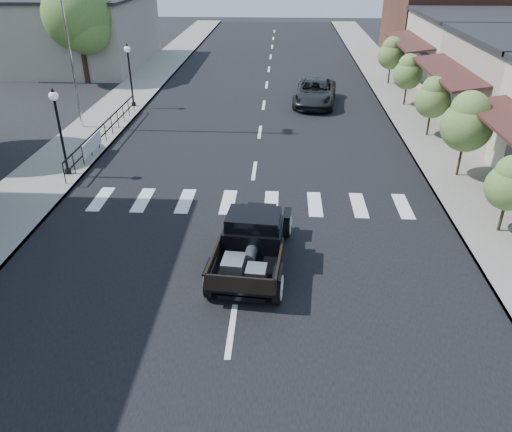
{
  "coord_description": "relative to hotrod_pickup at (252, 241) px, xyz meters",
  "views": [
    {
      "loc": [
        1.11,
        -12.42,
        8.32
      ],
      "look_at": [
        0.38,
        1.15,
        1.0
      ],
      "focal_mm": 35.0,
      "sensor_mm": 36.0,
      "label": 1
    }
  ],
  "objects": [
    {
      "name": "railing",
      "position": [
        -7.65,
        10.05,
        -0.17
      ],
      "size": [
        0.08,
        10.0,
        1.0
      ],
      "primitive_type": null,
      "color": "black",
      "rests_on": "sidewalk_left"
    },
    {
      "name": "sidewalk_right",
      "position": [
        8.15,
        15.05,
        -0.74
      ],
      "size": [
        3.0,
        80.0,
        0.15
      ],
      "primitive_type": "cube",
      "color": "gray",
      "rests_on": "ground"
    },
    {
      "name": "small_tree_a",
      "position": [
        7.95,
        2.23,
        0.58
      ],
      "size": [
        1.5,
        1.5,
        2.5
      ],
      "primitive_type": null,
      "color": "#547334",
      "rests_on": "sidewalk_right"
    },
    {
      "name": "ground",
      "position": [
        -0.35,
        0.05,
        -0.82
      ],
      "size": [
        120.0,
        120.0,
        0.0
      ],
      "primitive_type": "plane",
      "color": "black",
      "rests_on": "ground"
    },
    {
      "name": "small_tree_b",
      "position": [
        7.95,
        6.77,
        0.99
      ],
      "size": [
        1.98,
        1.98,
        3.31
      ],
      "primitive_type": null,
      "color": "#547334",
      "rests_on": "sidewalk_right"
    },
    {
      "name": "road_markings",
      "position": [
        -0.35,
        10.05,
        -0.82
      ],
      "size": [
        12.0,
        60.0,
        0.06
      ],
      "primitive_type": null,
      "color": "silver",
      "rests_on": "ground"
    },
    {
      "name": "second_car",
      "position": [
        2.7,
        17.43,
        -0.12
      ],
      "size": [
        2.91,
        5.3,
        1.4
      ],
      "primitive_type": "imported",
      "rotation": [
        0.0,
        0.0,
        -0.12
      ],
      "color": "black",
      "rests_on": "ground"
    },
    {
      "name": "hotrod_pickup",
      "position": [
        0.0,
        0.0,
        0.0
      ],
      "size": [
        2.6,
        4.89,
        1.63
      ],
      "primitive_type": null,
      "rotation": [
        0.0,
        0.0,
        -0.09
      ],
      "color": "black",
      "rests_on": "ground"
    },
    {
      "name": "low_building_left",
      "position": [
        -15.35,
        28.05,
        1.68
      ],
      "size": [
        10.0,
        12.0,
        5.0
      ],
      "primitive_type": "cube",
      "color": "#9F9686",
      "rests_on": "ground"
    },
    {
      "name": "small_tree_c",
      "position": [
        7.95,
        11.71,
        0.71
      ],
      "size": [
        1.66,
        1.66,
        2.76
      ],
      "primitive_type": null,
      "color": "#547334",
      "rests_on": "sidewalk_right"
    },
    {
      "name": "far_building_right",
      "position": [
        15.15,
        32.05,
        2.68
      ],
      "size": [
        11.0,
        10.0,
        7.0
      ],
      "primitive_type": "cube",
      "color": "brown",
      "rests_on": "ground"
    },
    {
      "name": "lamp_post_c",
      "position": [
        -7.95,
        16.05,
        1.08
      ],
      "size": [
        0.36,
        0.36,
        3.5
      ],
      "primitive_type": null,
      "color": "black",
      "rests_on": "sidewalk_left"
    },
    {
      "name": "sidewalk_left",
      "position": [
        -8.85,
        15.05,
        -0.74
      ],
      "size": [
        3.0,
        80.0,
        0.15
      ],
      "primitive_type": "cube",
      "color": "gray",
      "rests_on": "ground"
    },
    {
      "name": "small_tree_d",
      "position": [
        7.95,
        17.18,
        0.73
      ],
      "size": [
        1.68,
        1.68,
        2.8
      ],
      "primitive_type": null,
      "color": "#547334",
      "rests_on": "sidewalk_right"
    },
    {
      "name": "banner",
      "position": [
        -7.57,
        8.05,
        -0.37
      ],
      "size": [
        0.04,
        2.2,
        0.6
      ],
      "primitive_type": null,
      "color": "silver",
      "rests_on": "sidewalk_left"
    },
    {
      "name": "storefront_far",
      "position": [
        14.65,
        22.05,
        1.43
      ],
      "size": [
        10.0,
        9.0,
        4.5
      ],
      "primitive_type": "cube",
      "color": "beige",
      "rests_on": "ground"
    },
    {
      "name": "big_tree_far",
      "position": [
        -12.85,
        22.05,
        2.53
      ],
      "size": [
        4.55,
        4.55,
        6.69
      ],
      "primitive_type": null,
      "color": "#4B6D2E",
      "rests_on": "ground"
    },
    {
      "name": "small_tree_e",
      "position": [
        7.95,
        22.42,
        0.81
      ],
      "size": [
        1.77,
        1.77,
        2.95
      ],
      "primitive_type": null,
      "color": "#547334",
      "rests_on": "sidewalk_right"
    },
    {
      "name": "road",
      "position": [
        -0.35,
        15.05,
        -0.81
      ],
      "size": [
        14.0,
        80.0,
        0.02
      ],
      "primitive_type": "cube",
      "color": "black",
      "rests_on": "ground"
    },
    {
      "name": "lamp_post_b",
      "position": [
        -7.95,
        6.05,
        1.08
      ],
      "size": [
        0.36,
        0.36,
        3.5
      ],
      "primitive_type": null,
      "color": "black",
      "rests_on": "sidewalk_left"
    }
  ]
}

